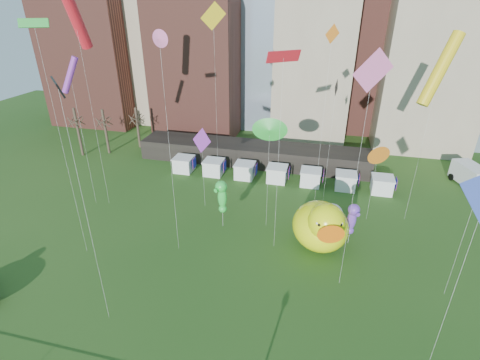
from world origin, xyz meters
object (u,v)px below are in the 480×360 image
(small_duck, at_px, (331,213))
(seahorse_green, at_px, (222,194))
(big_duck, at_px, (321,225))
(seahorse_purple, at_px, (352,217))
(box_truck, at_px, (473,177))

(small_duck, height_order, seahorse_green, seahorse_green)
(big_duck, height_order, small_duck, big_duck)
(big_duck, bearing_deg, seahorse_purple, 11.52)
(big_duck, bearing_deg, box_truck, 30.33)
(seahorse_green, relative_size, seahorse_purple, 1.20)
(seahorse_green, bearing_deg, box_truck, 50.30)
(big_duck, distance_m, box_truck, 29.01)
(small_duck, height_order, seahorse_purple, seahorse_purple)
(big_duck, distance_m, seahorse_green, 11.75)
(small_duck, distance_m, seahorse_green, 13.63)
(small_duck, distance_m, box_truck, 24.63)
(big_duck, relative_size, seahorse_green, 1.46)
(box_truck, bearing_deg, seahorse_green, -169.54)
(small_duck, relative_size, seahorse_green, 0.64)
(big_duck, relative_size, small_duck, 2.26)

